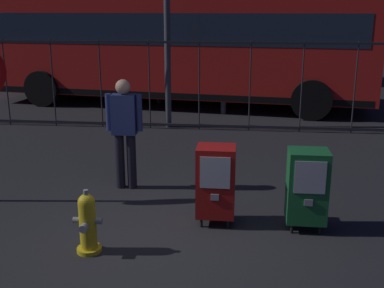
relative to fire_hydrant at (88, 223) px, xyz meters
The scene contains 8 objects.
ground_plane 0.83m from the fire_hydrant, 16.66° to the left, with size 60.00×60.00×0.00m, color #262628.
fire_hydrant is the anchor object (origin of this frame).
newspaper_box_primary 1.66m from the fire_hydrant, 33.25° to the left, with size 0.48×0.42×1.02m.
newspaper_box_secondary 2.65m from the fire_hydrant, 18.77° to the left, with size 0.48×0.42×1.02m.
pedestrian 2.12m from the fire_hydrant, 91.46° to the left, with size 0.55×0.22×1.67m.
fence_barrier 5.91m from the fire_hydrant, 82.92° to the left, with size 18.03×0.04×2.00m.
bus_near 8.93m from the fire_hydrant, 90.57° to the left, with size 10.74×3.91×3.00m.
bus_far 13.10m from the fire_hydrant, 91.84° to the left, with size 10.74×3.91×3.00m.
Camera 1 is at (0.94, -4.97, 2.65)m, focal length 44.84 mm.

